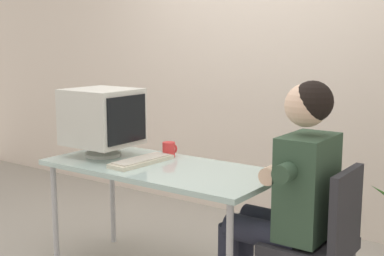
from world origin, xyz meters
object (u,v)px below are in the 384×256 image
at_px(keyboard, 142,161).
at_px(office_chair, 321,238).
at_px(desk_mug, 169,149).
at_px(crt_monitor, 103,117).
at_px(desk, 160,175).
at_px(person_seated, 288,190).

xyz_separation_m(keyboard, office_chair, (1.12, 0.06, -0.25)).
bearing_deg(desk_mug, crt_monitor, -147.58).
bearing_deg(crt_monitor, office_chair, 1.96).
bearing_deg(desk, office_chair, 2.44).
relative_size(crt_monitor, desk_mug, 4.55).
height_order(desk, crt_monitor, crt_monitor).
distance_m(crt_monitor, keyboard, 0.41).
height_order(office_chair, desk_mug, office_chair).
height_order(office_chair, person_seated, person_seated).
xyz_separation_m(crt_monitor, desk_mug, (0.36, 0.23, -0.20)).
bearing_deg(office_chair, keyboard, -176.84).
bearing_deg(desk_mug, office_chair, -9.18).
height_order(keyboard, person_seated, person_seated).
distance_m(desk, office_chair, 1.02).
bearing_deg(person_seated, desk, -177.01).
relative_size(crt_monitor, keyboard, 0.98).
bearing_deg(office_chair, desk, -177.56).
bearing_deg(desk_mug, keyboard, -95.86).
relative_size(desk, office_chair, 1.69).
bearing_deg(desk, crt_monitor, -179.09).
distance_m(desk, desk_mug, 0.26).
height_order(crt_monitor, person_seated, person_seated).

